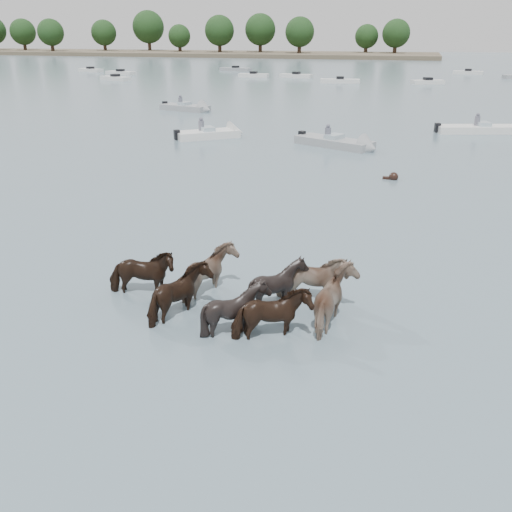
# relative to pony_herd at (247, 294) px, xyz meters

# --- Properties ---
(ground) EXTENTS (400.00, 400.00, 0.00)m
(ground) POSITION_rel_pony_herd_xyz_m (-1.63, -1.45, -0.50)
(ground) COLOR #4B616C
(ground) RESTS_ON ground
(shoreline) EXTENTS (160.00, 30.00, 1.00)m
(shoreline) POSITION_rel_pony_herd_xyz_m (-71.63, 148.55, -0.00)
(shoreline) COLOR #4C4233
(shoreline) RESTS_ON ground
(pony_herd) EXTENTS (7.08, 3.52, 1.60)m
(pony_herd) POSITION_rel_pony_herd_xyz_m (0.00, 0.00, 0.00)
(pony_herd) COLOR black
(pony_herd) RESTS_ON ground
(swimming_pony) EXTENTS (0.72, 0.44, 0.44)m
(swimming_pony) POSITION_rel_pony_herd_xyz_m (2.80, 14.54, -0.40)
(swimming_pony) COLOR black
(swimming_pony) RESTS_ON ground
(motorboat_a) EXTENTS (4.53, 4.06, 1.92)m
(motorboat_a) POSITION_rel_pony_herd_xyz_m (-8.84, 22.84, -0.27)
(motorboat_a) COLOR silver
(motorboat_a) RESTS_ON ground
(motorboat_b) EXTENTS (5.49, 3.77, 1.92)m
(motorboat_b) POSITION_rel_pony_herd_xyz_m (-0.34, 21.48, -0.27)
(motorboat_b) COLOR gray
(motorboat_b) RESTS_ON ground
(motorboat_c) EXTENTS (6.83, 3.38, 1.92)m
(motorboat_c) POSITION_rel_pony_herd_xyz_m (8.88, 29.69, -0.28)
(motorboat_c) COLOR silver
(motorboat_c) RESTS_ON ground
(motorboat_f) EXTENTS (5.19, 2.81, 1.92)m
(motorboat_f) POSITION_rel_pony_herd_xyz_m (-15.35, 34.47, -0.27)
(motorboat_f) COLOR gray
(motorboat_f) RESTS_ON ground
(distant_flotilla) EXTENTS (103.19, 29.07, 0.93)m
(distant_flotilla) POSITION_rel_pony_herd_xyz_m (-0.90, 74.42, -0.24)
(distant_flotilla) COLOR silver
(distant_flotilla) RESTS_ON ground
(treeline) EXTENTS (148.38, 22.38, 12.55)m
(treeline) POSITION_rel_pony_herd_xyz_m (-74.78, 149.47, 6.01)
(treeline) COLOR #382619
(treeline) RESTS_ON ground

